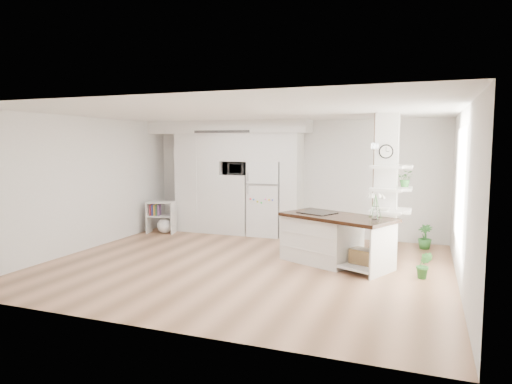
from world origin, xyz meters
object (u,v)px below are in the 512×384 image
(refrigerator, at_px, (267,199))
(floor_plant_a, at_px, (424,265))
(bookshelf, at_px, (162,219))
(kitchen_island, at_px, (327,237))

(refrigerator, relative_size, floor_plant_a, 3.90)
(bookshelf, relative_size, floor_plant_a, 1.72)
(kitchen_island, bearing_deg, refrigerator, 157.78)
(bookshelf, bearing_deg, floor_plant_a, -29.82)
(refrigerator, distance_m, kitchen_island, 2.75)
(kitchen_island, bearing_deg, floor_plant_a, 9.54)
(bookshelf, bearing_deg, refrigerator, 1.70)
(refrigerator, xyz_separation_m, bookshelf, (-2.45, -0.65, -0.54))
(kitchen_island, bearing_deg, bookshelf, -172.55)
(refrigerator, xyz_separation_m, kitchen_island, (1.85, -1.98, -0.41))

